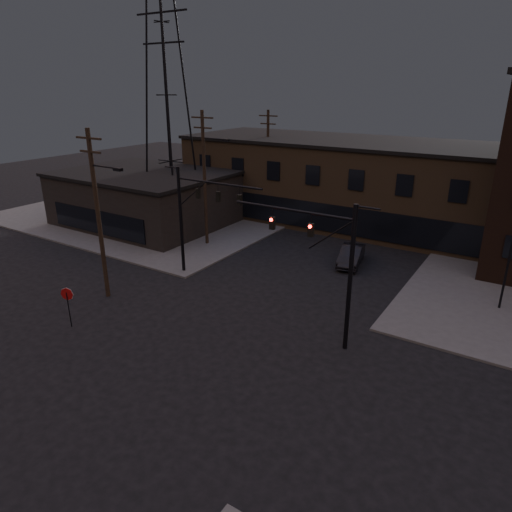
# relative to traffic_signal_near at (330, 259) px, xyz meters

# --- Properties ---
(ground) EXTENTS (140.00, 140.00, 0.00)m
(ground) POSITION_rel_traffic_signal_near_xyz_m (-5.36, -4.50, -4.93)
(ground) COLOR black
(ground) RESTS_ON ground
(sidewalk_nw) EXTENTS (30.00, 30.00, 0.15)m
(sidewalk_nw) POSITION_rel_traffic_signal_near_xyz_m (-27.36, 17.50, -4.86)
(sidewalk_nw) COLOR #474744
(sidewalk_nw) RESTS_ON ground
(building_row) EXTENTS (40.00, 12.00, 8.00)m
(building_row) POSITION_rel_traffic_signal_near_xyz_m (-5.36, 23.50, -0.93)
(building_row) COLOR brown
(building_row) RESTS_ON ground
(building_left) EXTENTS (16.00, 12.00, 5.00)m
(building_left) POSITION_rel_traffic_signal_near_xyz_m (-25.36, 11.50, -2.43)
(building_left) COLOR black
(building_left) RESTS_ON ground
(traffic_signal_near) EXTENTS (7.12, 0.24, 8.00)m
(traffic_signal_near) POSITION_rel_traffic_signal_near_xyz_m (0.00, 0.00, 0.00)
(traffic_signal_near) COLOR black
(traffic_signal_near) RESTS_ON ground
(traffic_signal_far) EXTENTS (7.12, 0.24, 8.00)m
(traffic_signal_far) POSITION_rel_traffic_signal_near_xyz_m (-12.07, 3.50, 0.08)
(traffic_signal_far) COLOR black
(traffic_signal_far) RESTS_ON ground
(stop_sign) EXTENTS (0.72, 0.33, 2.48)m
(stop_sign) POSITION_rel_traffic_signal_near_xyz_m (-13.36, -6.49, -3.09)
(stop_sign) COLOR black
(stop_sign) RESTS_ON ground
(utility_pole_near) EXTENTS (3.70, 0.28, 11.00)m
(utility_pole_near) POSITION_rel_traffic_signal_near_xyz_m (-14.79, -2.50, 0.94)
(utility_pole_near) COLOR black
(utility_pole_near) RESTS_ON ground
(utility_pole_mid) EXTENTS (3.70, 0.28, 11.50)m
(utility_pole_mid) POSITION_rel_traffic_signal_near_xyz_m (-15.79, 9.50, 1.19)
(utility_pole_mid) COLOR black
(utility_pole_mid) RESTS_ON ground
(utility_pole_far) EXTENTS (2.20, 0.28, 11.00)m
(utility_pole_far) POSITION_rel_traffic_signal_near_xyz_m (-16.86, 21.50, 0.85)
(utility_pole_far) COLOR black
(utility_pole_far) RESTS_ON ground
(transmission_tower) EXTENTS (7.00, 7.00, 25.00)m
(transmission_tower) POSITION_rel_traffic_signal_near_xyz_m (-23.36, 13.50, 7.57)
(transmission_tower) COLOR black
(transmission_tower) RESTS_ON ground
(car_crossing) EXTENTS (2.45, 4.73, 1.49)m
(car_crossing) POSITION_rel_traffic_signal_near_xyz_m (-3.25, 11.89, -4.19)
(car_crossing) COLOR black
(car_crossing) RESTS_ON ground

